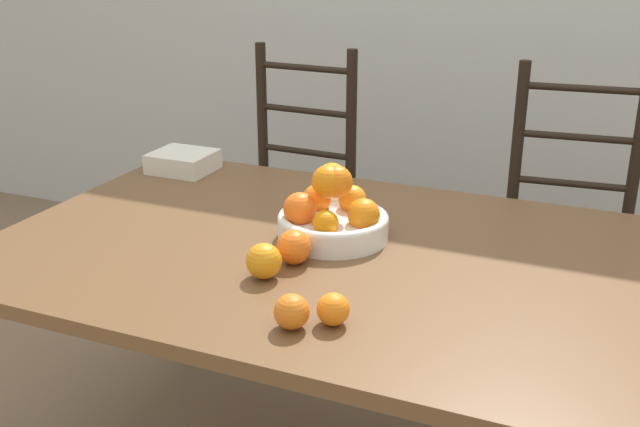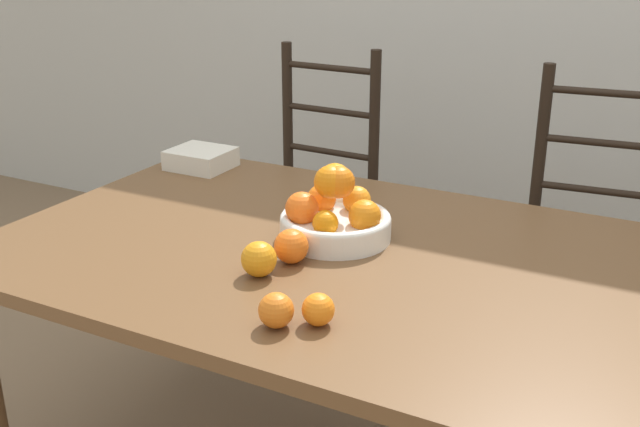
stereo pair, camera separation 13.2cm
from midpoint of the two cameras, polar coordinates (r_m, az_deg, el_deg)
dining_table at (r=1.82m, az=4.75°, el=-5.42°), size 1.77×1.06×0.74m
fruit_bowl at (r=1.84m, az=3.20°, el=-0.10°), size 0.28×0.28×0.19m
orange_loose_0 at (r=1.65m, az=-2.40°, el=-3.53°), size 0.08×0.08×0.08m
orange_loose_1 at (r=1.46m, az=2.48°, el=-7.37°), size 0.07×0.07×0.07m
orange_loose_2 at (r=1.45m, az=-0.73°, el=-7.44°), size 0.07×0.07×0.07m
orange_loose_3 at (r=1.71m, az=0.00°, el=-2.54°), size 0.08×0.08×0.08m
chair_left at (r=2.84m, az=0.69°, el=1.03°), size 0.44×0.42×1.06m
chair_right at (r=2.58m, az=21.09°, el=-2.55°), size 0.46×0.44×1.06m
book_stack at (r=2.43m, az=-7.52°, el=4.15°), size 0.19×0.17×0.06m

